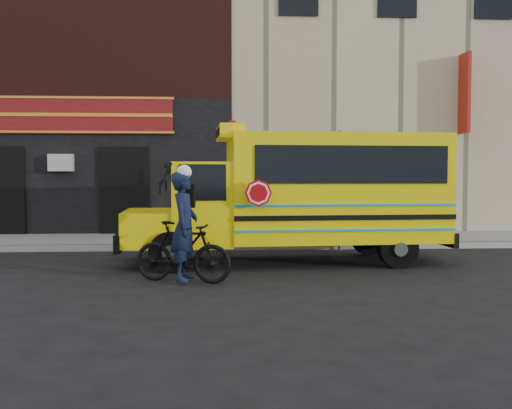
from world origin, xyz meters
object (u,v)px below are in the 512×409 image
Objects in this scene: bicycle at (183,252)px; school_bus at (303,193)px; sign_pole at (340,184)px; cyclist at (185,229)px.

school_bus is at bearing -29.64° from bicycle.
sign_pole reaches higher than cyclist.
sign_pole is 1.67× the size of bicycle.
cyclist is at bearing -137.66° from school_bus.
cyclist is at bearing -118.93° from bicycle.
sign_pole is 5.60m from bicycle.
school_bus reaches higher than cyclist.
sign_pole reaches higher than school_bus.
sign_pole is 1.57× the size of cyclist.
cyclist is at bearing -131.24° from sign_pole.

